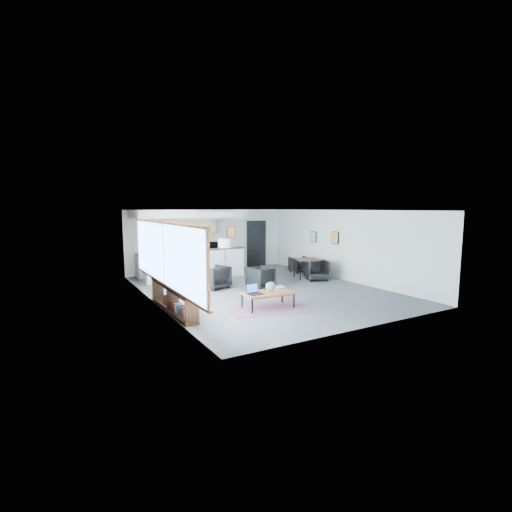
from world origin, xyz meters
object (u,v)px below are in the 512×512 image
dining_table (307,261)px  floor_lamp (225,245)px  armchair_right (261,276)px  dining_chair_near (317,271)px  coffee_table (268,293)px  dining_chair_far (300,265)px  microwave (211,245)px  ceramic_pot (271,287)px  book_stack (280,288)px  armchair_left (215,276)px  laptop (254,291)px

dining_table → floor_lamp: bearing=170.7°
armchair_right → dining_table: size_ratio=0.68×
dining_chair_near → dining_table: bearing=120.4°
coffee_table → dining_chair_far: size_ratio=2.20×
coffee_table → microwave: bearing=84.2°
dining_chair_near → dining_chair_far: bearing=98.4°
dining_table → microwave: 4.18m
ceramic_pot → dining_chair_near: bearing=34.3°
dining_table → coffee_table: bearing=-140.7°
book_stack → dining_table: 4.19m
dining_chair_far → microwave: 3.80m
coffee_table → floor_lamp: (0.33, 3.42, 0.99)m
floor_lamp → dining_chair_near: bearing=-17.3°
dining_chair_near → dining_chair_far: (0.40, 1.60, -0.03)m
armchair_left → dining_chair_far: (4.26, 1.01, -0.10)m
ceramic_pot → microwave: bearing=81.6°
coffee_table → armchair_right: 2.65m
armchair_left → dining_table: 3.80m
laptop → armchair_left: armchair_left is taller
ceramic_pot → coffee_table: bearing=168.2°
armchair_right → dining_chair_near: size_ratio=1.11×
armchair_left → dining_table: size_ratio=0.74×
dining_table → dining_chair_near: bearing=-81.9°
armchair_left → armchair_right: (1.42, -0.61, -0.03)m
coffee_table → dining_chair_near: size_ratio=1.99×
dining_table → microwave: bearing=128.0°
ceramic_pot → microwave: size_ratio=0.48×
ceramic_pot → armchair_right: (1.10, 2.39, -0.19)m
microwave → ceramic_pot: bearing=-89.7°
dining_chair_far → armchair_right: bearing=35.4°
laptop → dining_chair_near: (4.04, 2.38, -0.17)m
armchair_left → dining_chair_near: bearing=154.6°
floor_lamp → dining_chair_near: size_ratio=2.30×
dining_table → laptop: bearing=-144.1°
book_stack → dining_chair_far: dining_chair_far is taller
armchair_right → dining_chair_far: size_ratio=1.22×
book_stack → dining_table: (3.11, 2.81, 0.19)m
book_stack → armchair_right: armchair_right is taller
ceramic_pot → dining_chair_near: size_ratio=0.39×
ceramic_pot → dining_table: size_ratio=0.24×
coffee_table → armchair_right: armchair_right is taller
book_stack → dining_chair_far: size_ratio=0.57×
microwave → armchair_right: bearing=-78.5°
laptop → coffee_table: bearing=-8.5°
ceramic_pot → floor_lamp: (0.26, 3.43, 0.82)m
dining_table → dining_chair_far: 1.26m
armchair_right → floor_lamp: (-0.83, 1.04, 1.01)m
coffee_table → dining_chair_far: bearing=48.2°
floor_lamp → ceramic_pot: bearing=-94.4°
ceramic_pot → dining_chair_near: (3.54, 2.41, -0.23)m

